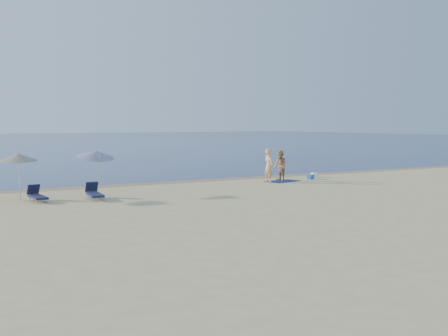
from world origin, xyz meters
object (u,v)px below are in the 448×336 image
object	(u,v)px
person_right	(280,166)
umbrella_near	(96,154)
blue_cooler	(310,177)
person_left	(269,165)

from	to	relation	value
person_right	umbrella_near	bearing A→B (deg)	-82.79
blue_cooler	person_right	bearing A→B (deg)	158.05
umbrella_near	person_right	bearing A→B (deg)	-0.13
person_left	umbrella_near	world-z (taller)	umbrella_near
person_right	blue_cooler	distance (m)	2.36
blue_cooler	person_left	bearing A→B (deg)	163.28
person_left	blue_cooler	world-z (taller)	person_left
person_left	blue_cooler	xyz separation A→B (m)	(3.24, 0.23, -0.84)
blue_cooler	umbrella_near	size ratio (longest dim) A/B	0.17
person_left	umbrella_near	size ratio (longest dim) A/B	0.85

